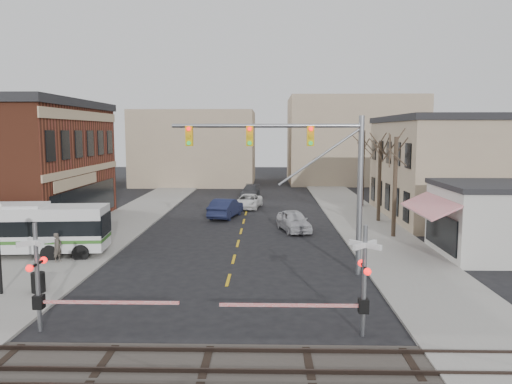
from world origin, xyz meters
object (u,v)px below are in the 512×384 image
car_a (294,221)px  pedestrian_near (57,247)px  trash_bin (38,282)px  pedestrian_far (36,239)px  traffic_signal_mast (307,162)px  transit_bus (5,229)px  rr_crossing_east (352,282)px  car_c (248,201)px  car_d (250,191)px  car_b (226,208)px  rr_crossing_west (49,279)px

car_a → pedestrian_near: bearing=-157.7°
trash_bin → pedestrian_far: bearing=115.6°
trash_bin → pedestrian_near: bearing=104.1°
traffic_signal_mast → transit_bus: bearing=170.0°
rr_crossing_east → pedestrian_far: bearing=146.3°
car_c → car_d: 7.83m
car_a → car_b: bearing=121.3°
traffic_signal_mast → trash_bin: bearing=-163.9°
transit_bus → car_a: 18.82m
traffic_signal_mast → car_a: (-0.05, 11.05, -4.96)m
transit_bus → traffic_signal_mast: size_ratio=1.22×
rr_crossing_west → car_c: 30.06m
car_c → trash_bin: bearing=-99.6°
car_b → car_a: bearing=146.9°
car_c → pedestrian_far: size_ratio=2.51×
trash_bin → car_d: 34.23m
rr_crossing_east → car_d: 37.74m
trash_bin → car_c: size_ratio=0.19×
car_c → car_d: (-0.05, 7.83, 0.01)m
transit_bus → traffic_signal_mast: 17.77m
transit_bus → rr_crossing_east: bearing=-30.7°
pedestrian_far → transit_bus: bearing=157.6°
transit_bus → rr_crossing_east: (18.04, -10.72, 0.29)m
rr_crossing_east → car_b: (-6.48, 24.38, -1.16)m
traffic_signal_mast → pedestrian_far: 16.38m
traffic_signal_mast → rr_crossing_east: 8.63m
pedestrian_near → traffic_signal_mast: bearing=-79.2°
traffic_signal_mast → pedestrian_far: traffic_signal_mast is taller
rr_crossing_east → car_a: 18.83m
car_b → pedestrian_near: bearing=74.8°
car_c → rr_crossing_east: bearing=-72.2°
traffic_signal_mast → car_b: size_ratio=1.92×
pedestrian_near → pedestrian_far: (-1.92, 1.55, 0.14)m
transit_bus → rr_crossing_west: 12.81m
transit_bus → car_b: transit_bus is taller
trash_bin → pedestrian_near: 5.35m
rr_crossing_east → car_b: size_ratio=1.13×
rr_crossing_west → pedestrian_far: 12.16m
transit_bus → rr_crossing_west: size_ratio=2.07×
transit_bus → car_c: bearing=54.9°
traffic_signal_mast → car_c: traffic_signal_mast is taller
rr_crossing_west → car_b: bearing=79.9°
transit_bus → pedestrian_near: bearing=-20.7°
car_c → car_a: bearing=-62.3°
pedestrian_far → car_d: bearing=37.4°
pedestrian_near → rr_crossing_west: bearing=-140.6°
transit_bus → car_b: bearing=49.7°
traffic_signal_mast → trash_bin: size_ratio=10.74×
transit_bus → rr_crossing_west: (7.23, -10.57, 0.29)m
traffic_signal_mast → car_c: 22.76m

